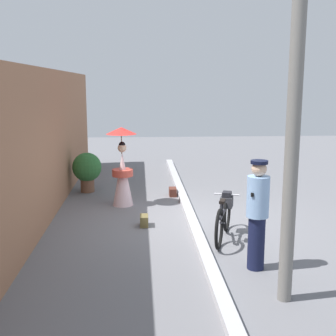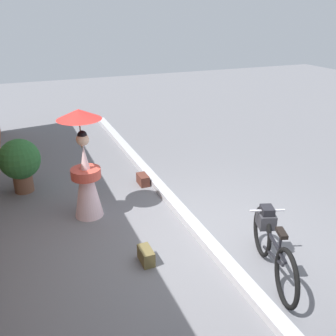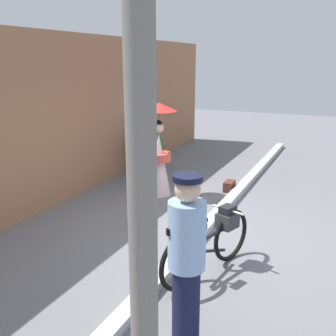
{
  "view_description": "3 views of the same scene",
  "coord_description": "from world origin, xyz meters",
  "px_view_note": "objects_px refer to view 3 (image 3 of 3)",
  "views": [
    {
      "loc": [
        -8.76,
        1.05,
        2.81
      ],
      "look_at": [
        0.48,
        0.45,
        1.05
      ],
      "focal_mm": 47.21,
      "sensor_mm": 36.0,
      "label": 1
    },
    {
      "loc": [
        -4.28,
        2.31,
        3.26
      ],
      "look_at": [
        0.63,
        0.31,
        0.98
      ],
      "focal_mm": 39.82,
      "sensor_mm": 36.0,
      "label": 2
    },
    {
      "loc": [
        -5.33,
        -1.9,
        2.63
      ],
      "look_at": [
        0.02,
        0.62,
        0.99
      ],
      "focal_mm": 41.63,
      "sensor_mm": 36.0,
      "label": 3
    }
  ],
  "objects_px": {
    "person_officer": "(187,260)",
    "person_with_parasol": "(159,152)",
    "backpack_on_pavement": "(230,186)",
    "utility_pole": "(140,104)",
    "bicycle_near_officer": "(212,241)",
    "potted_plant_by_door": "(149,147)",
    "backpack_spare": "(142,221)"
  },
  "relations": [
    {
      "from": "potted_plant_by_door",
      "to": "person_officer",
      "type": "bearing_deg",
      "value": -148.83
    },
    {
      "from": "person_officer",
      "to": "backpack_on_pavement",
      "type": "distance_m",
      "value": 4.76
    },
    {
      "from": "person_officer",
      "to": "backpack_spare",
      "type": "height_order",
      "value": "person_officer"
    },
    {
      "from": "bicycle_near_officer",
      "to": "backpack_spare",
      "type": "relative_size",
      "value": 5.07
    },
    {
      "from": "person_officer",
      "to": "potted_plant_by_door",
      "type": "height_order",
      "value": "person_officer"
    },
    {
      "from": "backpack_on_pavement",
      "to": "backpack_spare",
      "type": "xyz_separation_m",
      "value": [
        -2.39,
        0.76,
        0.0
      ]
    },
    {
      "from": "bicycle_near_officer",
      "to": "person_officer",
      "type": "xyz_separation_m",
      "value": [
        -1.4,
        -0.23,
        0.49
      ]
    },
    {
      "from": "backpack_on_pavement",
      "to": "utility_pole",
      "type": "bearing_deg",
      "value": -169.29
    },
    {
      "from": "person_officer",
      "to": "backpack_spare",
      "type": "xyz_separation_m",
      "value": [
        2.21,
        1.69,
        -0.8
      ]
    },
    {
      "from": "utility_pole",
      "to": "backpack_on_pavement",
      "type": "bearing_deg",
      "value": 10.71
    },
    {
      "from": "person_officer",
      "to": "person_with_parasol",
      "type": "relative_size",
      "value": 0.92
    },
    {
      "from": "potted_plant_by_door",
      "to": "backpack_on_pavement",
      "type": "bearing_deg",
      "value": -105.36
    },
    {
      "from": "person_with_parasol",
      "to": "backpack_on_pavement",
      "type": "xyz_separation_m",
      "value": [
        0.79,
        -1.24,
        -0.77
      ]
    },
    {
      "from": "backpack_spare",
      "to": "potted_plant_by_door",
      "type": "bearing_deg",
      "value": 25.88
    },
    {
      "from": "backpack_spare",
      "to": "utility_pole",
      "type": "distance_m",
      "value": 4.35
    },
    {
      "from": "person_officer",
      "to": "person_with_parasol",
      "type": "bearing_deg",
      "value": 29.77
    },
    {
      "from": "backpack_spare",
      "to": "utility_pole",
      "type": "bearing_deg",
      "value": -150.52
    },
    {
      "from": "person_officer",
      "to": "potted_plant_by_door",
      "type": "relative_size",
      "value": 1.62
    },
    {
      "from": "bicycle_near_officer",
      "to": "backpack_on_pavement",
      "type": "bearing_deg",
      "value": 12.43
    },
    {
      "from": "person_with_parasol",
      "to": "backpack_spare",
      "type": "relative_size",
      "value": 5.71
    },
    {
      "from": "bicycle_near_officer",
      "to": "backpack_on_pavement",
      "type": "relative_size",
      "value": 4.84
    },
    {
      "from": "person_with_parasol",
      "to": "utility_pole",
      "type": "distance_m",
      "value": 5.56
    },
    {
      "from": "bicycle_near_officer",
      "to": "backpack_on_pavement",
      "type": "height_order",
      "value": "bicycle_near_officer"
    },
    {
      "from": "person_officer",
      "to": "backpack_spare",
      "type": "relative_size",
      "value": 5.28
    },
    {
      "from": "person_officer",
      "to": "utility_pole",
      "type": "xyz_separation_m",
      "value": [
        -1.01,
        -0.12,
        1.49
      ]
    },
    {
      "from": "person_officer",
      "to": "backpack_on_pavement",
      "type": "xyz_separation_m",
      "value": [
        4.6,
        0.94,
        -0.8
      ]
    },
    {
      "from": "person_officer",
      "to": "backpack_on_pavement",
      "type": "height_order",
      "value": "person_officer"
    },
    {
      "from": "potted_plant_by_door",
      "to": "utility_pole",
      "type": "relative_size",
      "value": 0.22
    },
    {
      "from": "person_with_parasol",
      "to": "potted_plant_by_door",
      "type": "bearing_deg",
      "value": 34.79
    },
    {
      "from": "utility_pole",
      "to": "person_with_parasol",
      "type": "bearing_deg",
      "value": 25.55
    },
    {
      "from": "bicycle_near_officer",
      "to": "person_with_parasol",
      "type": "relative_size",
      "value": 0.89
    },
    {
      "from": "bicycle_near_officer",
      "to": "potted_plant_by_door",
      "type": "relative_size",
      "value": 1.56
    }
  ]
}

